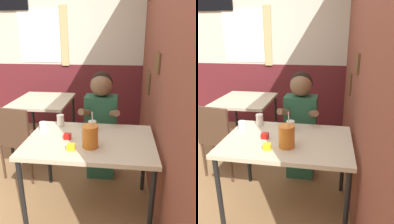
{
  "view_description": "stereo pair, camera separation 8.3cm",
  "coord_description": "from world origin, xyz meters",
  "views": [
    {
      "loc": [
        0.79,
        -1.41,
        1.56
      ],
      "look_at": [
        0.58,
        0.4,
        0.92
      ],
      "focal_mm": 35.0,
      "sensor_mm": 36.0,
      "label": 1
    },
    {
      "loc": [
        0.87,
        -1.4,
        1.56
      ],
      "look_at": [
        0.58,
        0.4,
        0.92
      ],
      "focal_mm": 35.0,
      "sensor_mm": 36.0,
      "label": 2
    }
  ],
  "objects": [
    {
      "name": "ground_plane",
      "position": [
        0.0,
        0.0,
        0.0
      ],
      "size": [
        14.0,
        14.0,
        0.0
      ],
      "primitive_type": "plane",
      "color": "#997047"
    },
    {
      "name": "brick_wall_right",
      "position": [
        1.13,
        1.12,
        1.35
      ],
      "size": [
        0.08,
        4.24,
        2.7
      ],
      "color": "brown",
      "rests_on": "ground_plane"
    },
    {
      "name": "back_wall",
      "position": [
        -0.01,
        2.27,
        1.36
      ],
      "size": [
        5.21,
        0.09,
        2.7
      ],
      "color": "beige",
      "rests_on": "ground_plane"
    },
    {
      "name": "main_table",
      "position": [
        0.53,
        0.25,
        0.66
      ],
      "size": [
        1.09,
        0.72,
        0.72
      ],
      "color": "beige",
      "rests_on": "ground_plane"
    },
    {
      "name": "background_table",
      "position": [
        -0.31,
        1.4,
        0.64
      ],
      "size": [
        0.75,
        0.83,
        0.72
      ],
      "color": "beige",
      "rests_on": "ground_plane"
    },
    {
      "name": "chair_near_window",
      "position": [
        -0.33,
        0.66,
        0.51
      ],
      "size": [
        0.46,
        0.46,
        0.87
      ],
      "rotation": [
        0.0,
        0.0,
        -0.16
      ],
      "color": "#4C3323",
      "rests_on": "ground_plane"
    },
    {
      "name": "person_seated",
      "position": [
        0.57,
        0.79,
        0.67
      ],
      "size": [
        0.42,
        0.42,
        1.21
      ],
      "color": "#235138",
      "rests_on": "ground_plane"
    },
    {
      "name": "cocktail_pitcher",
      "position": [
        0.55,
        0.12,
        0.81
      ],
      "size": [
        0.13,
        0.13,
        0.3
      ],
      "color": "#C6661E",
      "rests_on": "main_table"
    },
    {
      "name": "glass_near_pitcher",
      "position": [
        0.07,
        0.37,
        0.77
      ],
      "size": [
        0.07,
        0.07,
        0.09
      ],
      "color": "silver",
      "rests_on": "main_table"
    },
    {
      "name": "glass_center",
      "position": [
        0.52,
        0.44,
        0.77
      ],
      "size": [
        0.08,
        0.08,
        0.09
      ],
      "color": "silver",
      "rests_on": "main_table"
    },
    {
      "name": "glass_far_side",
      "position": [
        0.19,
        0.52,
        0.78
      ],
      "size": [
        0.07,
        0.07,
        0.11
      ],
      "color": "silver",
      "rests_on": "main_table"
    },
    {
      "name": "condiment_ketchup",
      "position": [
        0.33,
        0.23,
        0.75
      ],
      "size": [
        0.06,
        0.04,
        0.05
      ],
      "color": "#B7140F",
      "rests_on": "main_table"
    },
    {
      "name": "condiment_mustard",
      "position": [
        0.41,
        0.05,
        0.75
      ],
      "size": [
        0.06,
        0.04,
        0.05
      ],
      "color": "yellow",
      "rests_on": "main_table"
    }
  ]
}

